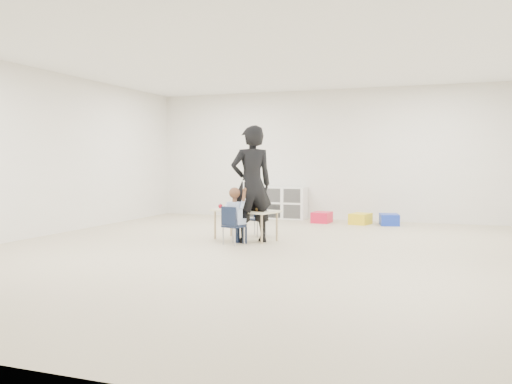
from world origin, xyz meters
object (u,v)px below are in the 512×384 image
(table, at_px, (246,225))
(adult, at_px, (251,184))
(chair_near, at_px, (234,225))
(child, at_px, (234,214))
(cubby_shelf, at_px, (275,203))

(table, bearing_deg, adult, -30.65)
(table, xyz_separation_m, chair_near, (0.01, -0.51, 0.04))
(chair_near, distance_m, adult, 0.71)
(table, height_order, adult, adult)
(child, xyz_separation_m, adult, (0.17, 0.32, 0.45))
(chair_near, xyz_separation_m, adult, (0.17, 0.32, 0.62))
(child, xyz_separation_m, cubby_shelf, (-0.58, 3.79, -0.11))
(adult, bearing_deg, table, -86.81)
(chair_near, height_order, adult, adult)
(child, distance_m, cubby_shelf, 3.83)
(child, bearing_deg, table, 107.19)
(adult, bearing_deg, chair_near, 22.98)
(table, relative_size, chair_near, 2.00)
(chair_near, xyz_separation_m, cubby_shelf, (-0.58, 3.79, 0.06))
(chair_near, distance_m, child, 0.17)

